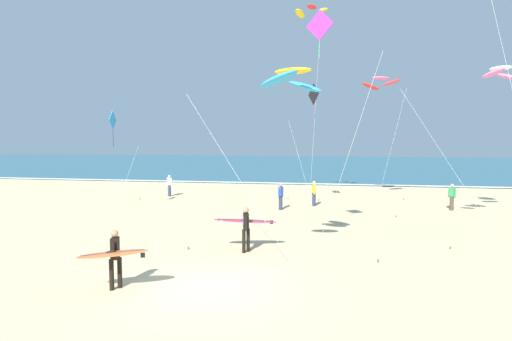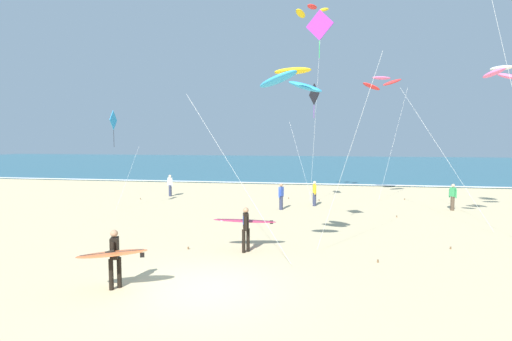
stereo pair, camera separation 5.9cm
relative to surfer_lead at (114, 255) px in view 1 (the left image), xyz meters
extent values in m
plane|color=#CCB789|center=(2.44, 0.68, -1.04)|extent=(160.00, 160.00, 0.00)
cube|color=#2D6075|center=(2.44, 57.37, -1.00)|extent=(160.00, 60.00, 0.08)
cube|color=white|center=(2.44, 27.67, -0.96)|extent=(160.00, 0.84, 0.01)
cylinder|color=black|center=(-0.12, 0.05, -0.60)|extent=(0.13, 0.13, 0.88)
cylinder|color=black|center=(0.01, 0.27, -0.60)|extent=(0.13, 0.13, 0.88)
cube|color=black|center=(-0.05, 0.16, 0.14)|extent=(0.30, 0.39, 0.60)
cube|color=yellow|center=(-0.15, 0.13, 0.18)|extent=(0.07, 0.19, 0.32)
sphere|color=#A87A59|center=(-0.05, 0.16, 0.56)|extent=(0.21, 0.21, 0.21)
cylinder|color=black|center=(0.02, -0.06, 0.25)|extent=(0.09, 0.09, 0.26)
cylinder|color=black|center=(-0.01, -0.16, 0.12)|extent=(0.26, 0.15, 0.14)
cylinder|color=black|center=(-0.12, 0.38, 0.10)|extent=(0.09, 0.09, 0.56)
ellipsoid|color=orange|center=(0.06, -0.18, 0.08)|extent=(2.01, 1.15, 0.20)
cube|color=#333333|center=(0.06, -0.18, 0.11)|extent=(1.61, 0.55, 0.12)
cube|color=#262628|center=(0.83, 0.07, 0.01)|extent=(0.12, 0.05, 0.14)
cylinder|color=black|center=(2.78, 4.40, -0.60)|extent=(0.13, 0.13, 0.88)
cylinder|color=black|center=(2.91, 4.60, -0.60)|extent=(0.13, 0.13, 0.88)
cube|color=black|center=(2.85, 4.50, 0.14)|extent=(0.29, 0.38, 0.60)
cube|color=blue|center=(2.75, 4.48, 0.18)|extent=(0.07, 0.20, 0.32)
sphere|color=#A87A59|center=(2.85, 4.50, 0.56)|extent=(0.21, 0.21, 0.21)
cylinder|color=black|center=(2.91, 4.28, 0.10)|extent=(0.09, 0.09, 0.56)
cylinder|color=black|center=(2.79, 4.73, 0.25)|extent=(0.09, 0.09, 0.26)
cylinder|color=black|center=(2.70, 4.80, 0.12)|extent=(0.26, 0.15, 0.14)
ellipsoid|color=#D83359|center=(2.75, 4.85, 0.08)|extent=(2.48, 1.17, 0.22)
cube|color=#333333|center=(2.75, 4.85, 0.11)|extent=(2.06, 0.60, 0.13)
cube|color=#262628|center=(3.73, 5.13, 0.01)|extent=(0.12, 0.04, 0.14)
cube|color=purple|center=(5.48, 4.98, 7.32)|extent=(1.02, 0.47, 1.10)
cylinder|color=green|center=(5.48, 4.98, 6.45)|extent=(0.02, 0.02, 0.63)
cylinder|color=silver|center=(6.54, 4.51, 2.60)|extent=(2.13, 0.94, 7.09)
cylinder|color=brown|center=(7.60, 4.05, -0.99)|extent=(0.06, 0.06, 0.10)
cylinder|color=silver|center=(12.15, 5.98, 5.76)|extent=(3.20, 0.67, 13.40)
cylinder|color=brown|center=(10.56, 6.31, -0.99)|extent=(0.06, 0.06, 0.10)
ellipsoid|color=pink|center=(12.71, 8.82, 6.00)|extent=(1.03, 0.98, 0.48)
ellipsoid|color=white|center=(13.21, 9.38, 6.29)|extent=(1.01, 0.97, 0.20)
ellipsoid|color=pink|center=(13.70, 9.95, 6.00)|extent=(1.03, 0.98, 0.48)
cylinder|color=silver|center=(11.37, 11.00, 2.48)|extent=(3.69, 3.24, 6.85)
cylinder|color=brown|center=(9.53, 12.61, -0.99)|extent=(0.06, 0.06, 0.10)
ellipsoid|color=red|center=(8.66, 19.23, 6.81)|extent=(1.51, 1.23, 0.62)
ellipsoid|color=pink|center=(9.22, 18.26, 7.23)|extent=(1.52, 1.23, 0.20)
ellipsoid|color=red|center=(9.77, 17.29, 6.81)|extent=(1.51, 1.23, 0.62)
cylinder|color=silver|center=(10.15, 18.79, 2.88)|extent=(1.88, 1.08, 7.66)
cylinder|color=brown|center=(11.08, 19.32, -0.99)|extent=(0.06, 0.06, 0.10)
ellipsoid|color=yellow|center=(3.94, 16.54, 11.18)|extent=(0.81, 1.11, 0.50)
ellipsoid|color=red|center=(4.69, 16.27, 11.47)|extent=(0.81, 1.10, 0.20)
ellipsoid|color=yellow|center=(5.43, 16.00, 11.18)|extent=(0.81, 1.11, 0.50)
cylinder|color=silver|center=(4.96, 17.02, 5.07)|extent=(0.56, 1.52, 12.02)
cylinder|color=brown|center=(5.23, 17.77, -0.99)|extent=(0.06, 0.06, 0.10)
ellipsoid|color=#2D99DB|center=(4.35, 2.05, 5.01)|extent=(1.41, 1.00, 0.58)
ellipsoid|color=yellow|center=(4.70, 3.01, 5.39)|extent=(1.41, 1.00, 0.20)
ellipsoid|color=#2D99DB|center=(5.04, 3.97, 5.01)|extent=(1.41, 1.00, 0.58)
cylinder|color=silver|center=(2.64, 3.74, 1.98)|extent=(4.13, 1.48, 5.86)
cylinder|color=brown|center=(0.58, 4.48, -0.99)|extent=(0.06, 0.06, 0.10)
cube|color=#2D99DB|center=(-6.38, 11.50, 4.28)|extent=(0.20, 1.10, 1.11)
cylinder|color=black|center=(-6.38, 11.50, 3.23)|extent=(0.02, 0.02, 1.00)
cylinder|color=silver|center=(-6.75, 13.85, 0.89)|extent=(0.75, 4.70, 3.68)
cylinder|color=brown|center=(-7.12, 16.20, -0.99)|extent=(0.06, 0.06, 0.10)
cube|color=black|center=(4.91, 15.29, 5.94)|extent=(0.69, 1.14, 1.31)
cylinder|color=purple|center=(4.91, 15.29, 4.88)|extent=(0.02, 0.02, 0.80)
cylinder|color=silver|center=(3.99, 16.83, 1.77)|extent=(1.85, 3.09, 5.43)
cylinder|color=brown|center=(3.07, 18.37, -0.99)|extent=(0.06, 0.06, 0.10)
cylinder|color=#2D334C|center=(3.07, 13.87, -0.62)|extent=(0.22, 0.22, 0.84)
cube|color=#3351B7|center=(3.07, 13.87, 0.07)|extent=(0.29, 0.37, 0.54)
sphere|color=#A87A59|center=(3.07, 13.87, 0.45)|extent=(0.20, 0.20, 0.20)
cylinder|color=#3351B7|center=(2.98, 13.68, -0.03)|extent=(0.08, 0.08, 0.50)
cylinder|color=#3351B7|center=(3.15, 14.06, -0.03)|extent=(0.08, 0.08, 0.50)
cylinder|color=#2D334C|center=(-5.70, 18.14, -0.62)|extent=(0.22, 0.22, 0.84)
cube|color=white|center=(-5.70, 18.14, 0.07)|extent=(0.37, 0.30, 0.54)
sphere|color=beige|center=(-5.70, 18.14, 0.45)|extent=(0.20, 0.20, 0.20)
cylinder|color=white|center=(-5.51, 18.04, -0.03)|extent=(0.08, 0.08, 0.50)
cylinder|color=white|center=(-5.89, 18.23, -0.03)|extent=(0.08, 0.08, 0.50)
cylinder|color=#2D334C|center=(4.99, 15.60, -0.62)|extent=(0.22, 0.22, 0.84)
cube|color=gold|center=(4.99, 15.60, 0.07)|extent=(0.24, 0.35, 0.54)
sphere|color=beige|center=(4.99, 15.60, 0.45)|extent=(0.20, 0.20, 0.20)
cylinder|color=gold|center=(5.03, 15.39, -0.03)|extent=(0.08, 0.08, 0.50)
cylinder|color=gold|center=(4.95, 15.80, -0.03)|extent=(0.08, 0.08, 0.50)
cylinder|color=#4C3D2D|center=(13.12, 15.44, -0.62)|extent=(0.22, 0.22, 0.84)
cube|color=#339351|center=(13.12, 15.44, 0.07)|extent=(0.34, 0.36, 0.54)
sphere|color=tan|center=(13.12, 15.44, 0.45)|extent=(0.20, 0.20, 0.20)
cylinder|color=#339351|center=(13.26, 15.28, -0.03)|extent=(0.08, 0.08, 0.50)
cylinder|color=#339351|center=(12.99, 15.60, -0.03)|extent=(0.08, 0.08, 0.50)
camera|label=1|loc=(5.86, -10.32, 3.23)|focal=28.71mm
camera|label=2|loc=(5.92, -10.31, 3.23)|focal=28.71mm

